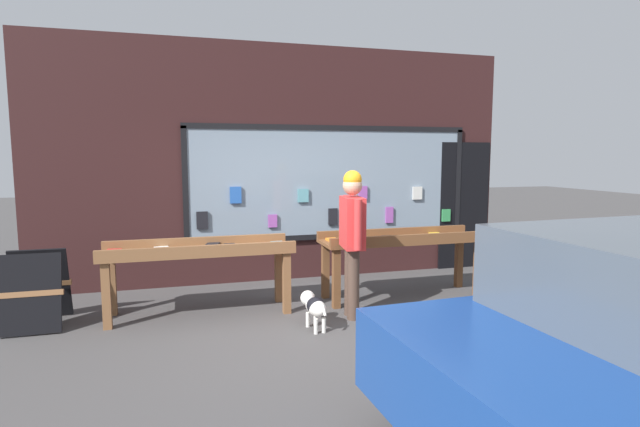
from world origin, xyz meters
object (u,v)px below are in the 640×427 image
object	(u,v)px
display_table_left	(199,256)
display_table_right	(402,245)
small_dog	(314,306)
sandwich_board_sign	(36,289)
person_browsing	(352,232)

from	to	relation	value
display_table_left	display_table_right	world-z (taller)	display_table_right
display_table_left	small_dog	world-z (taller)	display_table_left
display_table_left	display_table_right	distance (m)	2.63
display_table_left	display_table_right	xyz separation A→B (m)	(2.63, -0.00, 0.00)
small_dog	sandwich_board_sign	xyz separation A→B (m)	(-2.93, 0.94, 0.17)
person_browsing	sandwich_board_sign	bearing A→B (deg)	86.60
display_table_left	sandwich_board_sign	distance (m)	1.78
small_dog	person_browsing	bearing A→B (deg)	-70.16
small_dog	sandwich_board_sign	world-z (taller)	sandwich_board_sign
display_table_left	sandwich_board_sign	world-z (taller)	display_table_left
person_browsing	small_dog	bearing A→B (deg)	124.11
display_table_left	person_browsing	distance (m)	1.83
display_table_left	display_table_right	size ratio (longest dim) A/B	1.00
display_table_left	person_browsing	size ratio (longest dim) A/B	1.28
display_table_right	small_dog	xyz separation A→B (m)	(-1.46, -0.87, -0.45)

